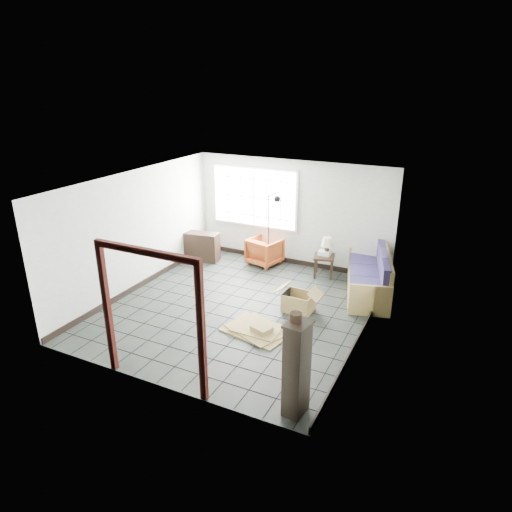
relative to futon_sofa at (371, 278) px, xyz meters
The scene contains 15 objects.
ground 2.92m from the futon_sofa, 139.75° to the right, with size 5.50×5.50×0.00m, color black.
room_shell 3.18m from the futon_sofa, 140.19° to the right, with size 5.02×5.52×2.61m.
window_panel 3.55m from the futon_sofa, 165.60° to the left, with size 2.32×0.08×1.52m.
doorway_trim 5.19m from the futon_sofa, 115.84° to the right, with size 1.80×0.08×2.20m.
futon_sofa is the anchor object (origin of this frame).
armchair 2.83m from the futon_sofa, 169.31° to the left, with size 0.72×0.68×0.74m, color maroon.
side_table 1.29m from the futon_sofa, 159.80° to the left, with size 0.56×0.56×0.51m.
table_lamp 1.37m from the futon_sofa, 156.15° to the left, with size 0.34×0.34×0.43m.
projector 1.33m from the futon_sofa, 158.29° to the left, with size 0.29×0.22×0.10m.
floor_lamp 2.68m from the futon_sofa, 169.61° to the left, with size 0.50×0.35×1.90m.
console_shelf 4.37m from the futon_sofa, behind, with size 0.99×0.51×0.73m.
tall_shelf 4.29m from the futon_sofa, 90.88° to the right, with size 0.34×0.42×1.42m.
pot 4.40m from the futon_sofa, 91.55° to the right, with size 0.20×0.20×0.12m.
open_box 1.83m from the futon_sofa, 127.89° to the right, with size 0.93×0.48×0.52m.
cardboard_pile 2.95m from the futon_sofa, 120.45° to the right, with size 1.32×1.10×0.17m.
Camera 1 is at (3.92, -7.27, 4.36)m, focal length 32.00 mm.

